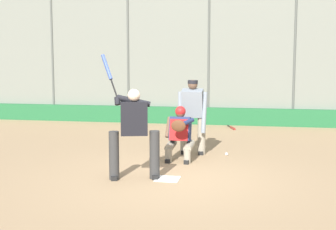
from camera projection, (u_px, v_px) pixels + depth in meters
The scene contains 10 objects.
ground_plane at pixel (168, 179), 8.46m from camera, with size 160.00×160.00×0.00m, color #9E7F5B.
home_plate_marker at pixel (168, 179), 8.46m from camera, with size 0.43×0.43×0.01m, color white.
backstop_fence at pixel (209, 54), 15.35m from camera, with size 16.51×0.08×4.49m.
padding_wall at pixel (208, 116), 15.49m from camera, with size 16.10×0.18×0.56m, color #236638.
bleachers_beyond at pixel (189, 102), 18.19m from camera, with size 11.50×2.50×1.48m.
batter_at_plate at pixel (134, 130), 8.39m from camera, with size 1.15×0.57×2.25m.
catcher_behind_plate at pixel (180, 133), 9.88m from camera, with size 0.62×0.74×1.17m.
umpire_home at pixel (193, 115), 10.57m from camera, with size 0.69×0.42×1.70m.
spare_bat_near_backstop at pixel (232, 128), 14.57m from camera, with size 0.30×0.78×0.07m.
baseball_loose at pixel (227, 154), 10.51m from camera, with size 0.07×0.07×0.07m, color white.
Camera 1 is at (-1.53, 8.12, 2.17)m, focal length 50.00 mm.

